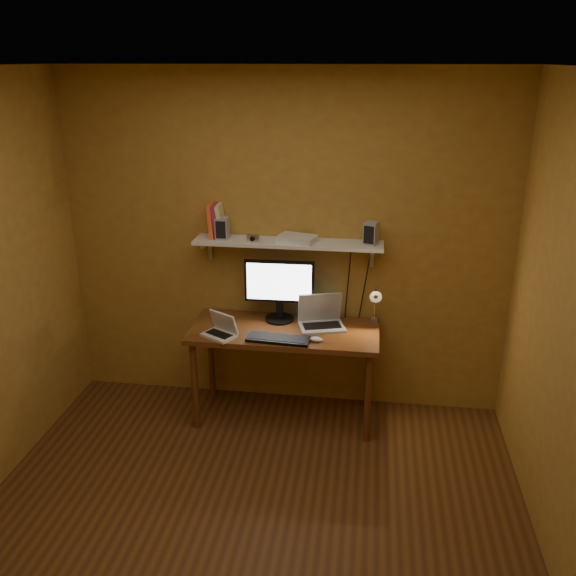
# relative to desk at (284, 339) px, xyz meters

# --- Properties ---
(room) EXTENTS (3.44, 3.24, 2.64)m
(room) POSITION_rel_desk_xyz_m (-0.04, -1.28, 0.64)
(room) COLOR brown
(room) RESTS_ON ground
(desk) EXTENTS (1.40, 0.60, 0.75)m
(desk) POSITION_rel_desk_xyz_m (0.00, 0.00, 0.00)
(desk) COLOR #603017
(desk) RESTS_ON ground
(wall_shelf) EXTENTS (1.40, 0.25, 0.21)m
(wall_shelf) POSITION_rel_desk_xyz_m (-0.00, 0.19, 0.69)
(wall_shelf) COLOR silver
(wall_shelf) RESTS_ON room
(monitor) EXTENTS (0.53, 0.23, 0.48)m
(monitor) POSITION_rel_desk_xyz_m (-0.06, 0.16, 0.35)
(monitor) COLOR black
(monitor) RESTS_ON desk
(laptop) EXTENTS (0.38, 0.32, 0.25)m
(laptop) POSITION_rel_desk_xyz_m (0.26, 0.10, 0.15)
(laptop) COLOR gray
(laptop) RESTS_ON desk
(netbook) EXTENTS (0.29, 0.26, 0.18)m
(netbook) POSITION_rel_desk_xyz_m (-0.44, -0.17, 0.14)
(netbook) COLOR silver
(netbook) RESTS_ON desk
(keyboard) EXTENTS (0.46, 0.18, 0.02)m
(keyboard) POSITION_rel_desk_xyz_m (-0.01, -0.20, 0.10)
(keyboard) COLOR black
(keyboard) RESTS_ON desk
(mouse) EXTENTS (0.10, 0.07, 0.03)m
(mouse) POSITION_rel_desk_xyz_m (0.26, -0.18, 0.10)
(mouse) COLOR silver
(mouse) RESTS_ON desk
(desk_lamp) EXTENTS (0.09, 0.23, 0.38)m
(desk_lamp) POSITION_rel_desk_xyz_m (0.66, 0.13, 0.29)
(desk_lamp) COLOR silver
(desk_lamp) RESTS_ON desk
(speaker_left) EXTENTS (0.09, 0.09, 0.16)m
(speaker_left) POSITION_rel_desk_xyz_m (-0.49, 0.18, 0.79)
(speaker_left) COLOR gray
(speaker_left) RESTS_ON wall_shelf
(speaker_right) EXTENTS (0.12, 0.12, 0.17)m
(speaker_right) POSITION_rel_desk_xyz_m (0.60, 0.19, 0.79)
(speaker_right) COLOR gray
(speaker_right) RESTS_ON wall_shelf
(books) EXTENTS (0.14, 0.17, 0.25)m
(books) POSITION_rel_desk_xyz_m (-0.54, 0.22, 0.84)
(books) COLOR #F35928
(books) RESTS_ON wall_shelf
(shelf_camera) EXTENTS (0.10, 0.06, 0.06)m
(shelf_camera) POSITION_rel_desk_xyz_m (-0.25, 0.13, 0.74)
(shelf_camera) COLOR silver
(shelf_camera) RESTS_ON wall_shelf
(router) EXTENTS (0.31, 0.24, 0.05)m
(router) POSITION_rel_desk_xyz_m (0.07, 0.19, 0.73)
(router) COLOR silver
(router) RESTS_ON wall_shelf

